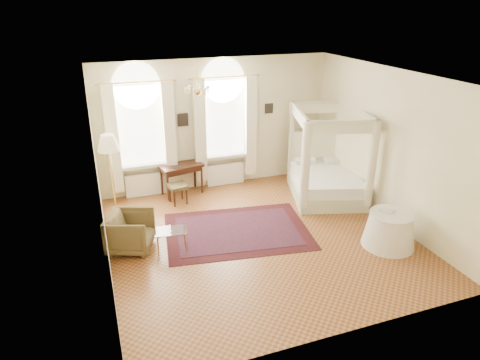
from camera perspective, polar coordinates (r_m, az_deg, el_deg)
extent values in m
plane|color=brown|center=(9.01, 2.54, -7.64)|extent=(6.00, 6.00, 0.00)
plane|color=#FAE8BE|center=(10.99, -3.24, 7.44)|extent=(6.00, 0.00, 6.00)
plane|color=#FAE8BE|center=(5.90, 13.93, -7.57)|extent=(6.00, 0.00, 6.00)
plane|color=#FAE8BE|center=(7.74, -18.30, -0.52)|extent=(0.00, 6.00, 6.00)
plane|color=#FAE8BE|center=(9.78, 19.28, 4.20)|extent=(0.00, 6.00, 6.00)
plane|color=white|center=(7.86, 2.97, 13.55)|extent=(6.00, 6.00, 0.00)
cube|color=white|center=(10.56, -13.20, 7.07)|extent=(1.10, 0.04, 1.90)
cylinder|color=white|center=(10.35, -13.68, 12.13)|extent=(1.10, 0.04, 1.10)
cube|color=white|center=(10.78, -12.67, 1.89)|extent=(1.32, 0.24, 0.08)
cube|color=beige|center=(10.42, -16.61, 5.06)|extent=(0.28, 0.14, 2.60)
cube|color=beige|center=(10.56, -9.35, 5.96)|extent=(0.28, 0.14, 2.60)
cube|color=white|center=(10.99, -12.46, -0.56)|extent=(1.00, 0.12, 0.58)
cube|color=white|center=(10.98, -2.20, 8.25)|extent=(1.10, 0.04, 1.90)
cylinder|color=white|center=(10.78, -2.28, 13.15)|extent=(1.10, 0.04, 1.10)
cube|color=white|center=(11.19, -1.98, 3.23)|extent=(1.32, 0.24, 0.08)
cube|color=beige|center=(10.71, -5.34, 6.41)|extent=(0.28, 0.14, 2.60)
cube|color=beige|center=(11.10, 1.41, 7.10)|extent=(0.28, 0.14, 2.60)
cube|color=white|center=(11.39, -1.98, 0.85)|extent=(1.00, 0.12, 0.58)
cylinder|color=gold|center=(8.74, -5.77, 13.09)|extent=(0.02, 0.02, 0.40)
sphere|color=gold|center=(8.78, -5.71, 11.68)|extent=(0.16, 0.16, 0.16)
sphere|color=beige|center=(8.82, -4.31, 12.24)|extent=(0.07, 0.07, 0.07)
sphere|color=beige|center=(8.98, -5.34, 12.39)|extent=(0.07, 0.07, 0.07)
sphere|color=beige|center=(8.93, -6.74, 12.27)|extent=(0.07, 0.07, 0.07)
sphere|color=beige|center=(8.72, -7.16, 12.00)|extent=(0.07, 0.07, 0.07)
sphere|color=beige|center=(8.56, -6.13, 11.85)|extent=(0.07, 0.07, 0.07)
sphere|color=beige|center=(8.61, -4.68, 11.97)|extent=(0.07, 0.07, 0.07)
cube|color=black|center=(10.71, -7.62, 7.97)|extent=(0.26, 0.03, 0.32)
cube|color=black|center=(11.37, 3.89, 9.51)|extent=(0.22, 0.03, 0.26)
cube|color=beige|center=(10.95, 11.27, -1.27)|extent=(2.10, 2.36, 0.34)
cube|color=silver|center=(10.83, 11.40, 0.19)|extent=(1.98, 2.24, 0.26)
cube|color=beige|center=(11.57, 10.42, 3.74)|extent=(1.56, 0.53, 1.13)
cube|color=beige|center=(11.32, 6.84, 4.80)|extent=(0.11, 0.11, 2.17)
cube|color=beige|center=(11.67, 14.09, 4.82)|extent=(0.11, 0.11, 2.17)
cube|color=beige|center=(9.60, 8.69, 1.32)|extent=(0.11, 0.11, 2.17)
cube|color=beige|center=(10.01, 17.08, 1.45)|extent=(0.11, 0.11, 2.17)
cube|color=beige|center=(11.19, 10.92, 10.10)|extent=(1.56, 0.53, 0.08)
cube|color=beige|center=(9.44, 13.55, 7.53)|extent=(1.56, 0.53, 0.08)
cube|color=beige|center=(10.14, 8.01, 8.98)|extent=(0.63, 1.92, 0.08)
cube|color=beige|center=(10.53, 16.10, 8.83)|extent=(0.63, 1.92, 0.08)
cube|color=beige|center=(11.22, 10.87, 9.45)|extent=(1.60, 0.51, 0.26)
cube|color=beige|center=(9.48, 13.48, 6.76)|extent=(1.60, 0.51, 0.26)
cube|color=beige|center=(10.17, 7.97, 8.26)|extent=(0.61, 1.97, 0.26)
cube|color=beige|center=(10.56, 16.02, 8.14)|extent=(0.61, 1.97, 0.26)
cylinder|color=beige|center=(9.56, 8.72, 1.84)|extent=(0.21, 0.21, 1.98)
cylinder|color=beige|center=(9.97, 17.14, 1.96)|extent=(0.21, 0.21, 1.98)
cube|color=#33180E|center=(11.95, 10.19, 1.68)|extent=(0.50, 0.46, 0.64)
cylinder|color=gold|center=(11.76, 10.42, 3.44)|extent=(0.11, 0.11, 0.18)
cone|color=beige|center=(11.70, 10.49, 4.29)|extent=(0.26, 0.26, 0.20)
cube|color=#33180E|center=(10.76, -7.86, 1.87)|extent=(1.13, 0.74, 0.06)
cube|color=#33180E|center=(10.79, -7.84, 1.40)|extent=(1.01, 0.62, 0.10)
cylinder|color=#33180E|center=(10.93, -10.40, -0.15)|extent=(0.05, 0.05, 0.73)
cylinder|color=#33180E|center=(11.25, -6.06, 0.80)|extent=(0.05, 0.05, 0.73)
cylinder|color=#33180E|center=(10.57, -9.56, -0.90)|extent=(0.05, 0.05, 0.73)
cylinder|color=#33180E|center=(10.90, -5.11, 0.10)|extent=(0.05, 0.05, 0.73)
imported|color=black|center=(10.61, -8.48, 1.78)|extent=(0.35, 0.30, 0.02)
cube|color=#493D1F|center=(10.37, -8.31, -0.84)|extent=(0.48, 0.48, 0.08)
cylinder|color=#33180E|center=(10.28, -8.73, -2.55)|extent=(0.04, 0.04, 0.40)
cylinder|color=#33180E|center=(10.38, -7.11, -2.20)|extent=(0.04, 0.04, 0.40)
cylinder|color=#33180E|center=(10.56, -9.34, -1.90)|extent=(0.04, 0.04, 0.40)
cylinder|color=#33180E|center=(10.65, -7.75, -1.56)|extent=(0.04, 0.04, 0.40)
imported|color=#4D3E21|center=(8.69, -14.40, -6.70)|extent=(1.08, 1.07, 0.77)
cube|color=silver|center=(8.52, -9.21, -6.69)|extent=(0.67, 0.51, 0.02)
cylinder|color=gold|center=(8.48, -10.88, -8.59)|extent=(0.02, 0.02, 0.41)
cylinder|color=gold|center=(8.48, -7.27, -8.32)|extent=(0.02, 0.02, 0.41)
cylinder|color=gold|center=(8.77, -10.92, -7.43)|extent=(0.02, 0.02, 0.41)
cylinder|color=gold|center=(8.78, -7.44, -7.16)|extent=(0.02, 0.02, 0.41)
cylinder|color=gold|center=(10.35, -16.10, -4.20)|extent=(0.33, 0.33, 0.03)
cylinder|color=gold|center=(10.01, -16.60, -0.04)|extent=(0.04, 0.04, 1.66)
cone|color=beige|center=(9.72, -17.19, 4.78)|extent=(0.49, 0.49, 0.35)
cube|color=#390D10|center=(9.22, -0.38, -6.79)|extent=(3.29, 2.58, 0.01)
cube|color=black|center=(9.22, -0.38, -6.76)|extent=(2.76, 2.04, 0.01)
cone|color=beige|center=(9.08, 19.28, -6.34)|extent=(1.04, 1.04, 0.67)
cylinder|color=beige|center=(8.92, 19.58, -4.35)|extent=(0.85, 0.85, 0.04)
imported|color=black|center=(8.88, 18.70, -4.10)|extent=(0.30, 0.33, 0.02)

